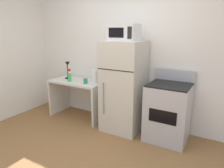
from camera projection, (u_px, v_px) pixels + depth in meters
ground_plane at (74, 167)px, 2.66m from camera, size 12.00×12.00×0.00m
wall_back_white at (131, 54)px, 3.75m from camera, size 5.00×0.10×2.60m
desk at (79, 92)px, 4.12m from camera, size 1.11×0.58×0.75m
desk_lamp at (68, 67)px, 4.15m from camera, size 0.14×0.12×0.35m
coffee_mug at (86, 81)px, 3.84m from camera, size 0.08×0.08×0.09m
paper_towel_roll at (95, 76)px, 3.89m from camera, size 0.11×0.11×0.24m
spray_bottle at (70, 76)px, 3.98m from camera, size 0.06×0.06×0.25m
refrigerator at (124, 87)px, 3.54m from camera, size 0.65×0.66×1.55m
microwave at (124, 33)px, 3.29m from camera, size 0.46×0.35×0.26m
oven_range at (168, 112)px, 3.26m from camera, size 0.64×0.61×1.10m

